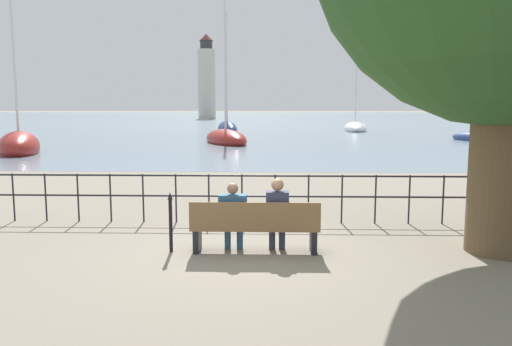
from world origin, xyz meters
The scene contains 13 objects.
ground_plane centered at (0.00, 0.00, 0.00)m, with size 1000.00×1000.00×0.00m, color gray.
harbor_water centered at (0.00, 160.75, 0.00)m, with size 600.00×300.00×0.01m.
park_bench centered at (0.00, -0.07, 0.45)m, with size 2.19×0.45×0.90m.
seated_person_left centered at (-0.38, 0.01, 0.66)m, with size 0.47×0.35×1.20m.
seated_person_right centered at (0.38, 0.01, 0.70)m, with size 0.39×0.35×1.28m.
promenade_railing centered at (0.00, 2.19, 0.69)m, with size 13.58×0.04×1.05m.
closed_umbrella centered at (-1.44, -0.07, 0.58)m, with size 0.09×0.09×1.04m.
sailboat_1 centered at (16.20, 28.97, 0.24)m, with size 3.95×7.76×6.88m.
sailboat_2 centered at (-13.59, 18.56, 0.38)m, with size 4.09×5.84×8.88m.
sailboat_3 centered at (9.47, 47.09, 0.33)m, with size 3.22×8.39×12.29m.
sailboat_4 centered at (-2.95, 26.60, 0.35)m, with size 4.48×6.81×11.69m.
sailboat_5 centered at (-4.12, 40.88, 0.41)m, with size 3.20×6.85×12.17m.
harbor_lighthouse centered at (-15.40, 112.72, 9.32)m, with size 4.19×4.19×20.04m.
Camera 1 is at (0.28, -8.33, 2.45)m, focal length 35.00 mm.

